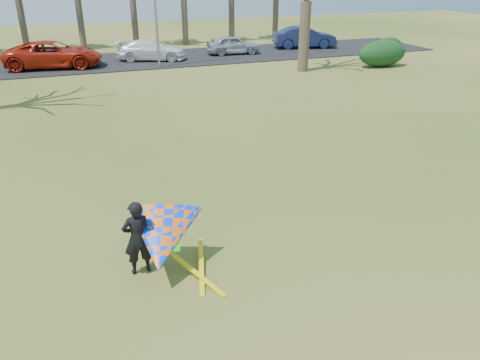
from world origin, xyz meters
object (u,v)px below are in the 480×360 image
object	(u,v)px
car_5	(305,37)
car_4	(233,45)
car_2	(53,54)
kite_flyer	(160,238)
car_3	(151,50)

from	to	relation	value
car_5	car_4	bearing A→B (deg)	110.50
car_2	kite_flyer	bearing A→B (deg)	-167.67
car_3	kite_flyer	xyz separation A→B (m)	(-4.29, -24.08, 0.13)
car_3	kite_flyer	distance (m)	24.46
car_3	kite_flyer	world-z (taller)	kite_flyer
car_2	car_3	distance (m)	6.17
car_3	kite_flyer	bearing A→B (deg)	-171.54
car_4	kite_flyer	distance (m)	26.52
car_2	car_3	xyz separation A→B (m)	(6.15, 0.49, -0.15)
car_3	kite_flyer	size ratio (longest dim) A/B	1.89
car_4	car_3	bearing A→B (deg)	97.79
car_2	kite_flyer	world-z (taller)	kite_flyer
car_3	car_4	xyz separation A→B (m)	(5.94, 0.38, -0.01)
car_2	car_5	size ratio (longest dim) A/B	1.21
car_3	car_4	bearing A→B (deg)	-67.75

